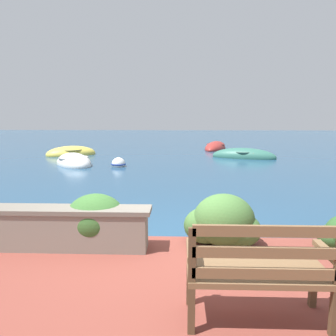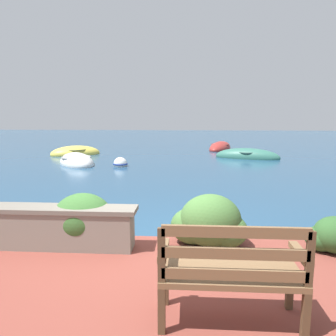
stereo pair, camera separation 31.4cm
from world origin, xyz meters
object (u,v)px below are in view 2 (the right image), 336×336
park_bench (231,271)px  rowboat_outer (220,148)px  rowboat_far (76,153)px  rowboat_mid (247,157)px  mooring_buoy (120,164)px  rowboat_nearest (77,163)px

park_bench → rowboat_outer: size_ratio=0.35×
rowboat_far → rowboat_outer: 8.33m
rowboat_mid → mooring_buoy: 6.09m
rowboat_outer → park_bench: bearing=12.2°
rowboat_far → mooring_buoy: bearing=99.2°
rowboat_mid → rowboat_outer: bearing=120.6°
rowboat_far → mooring_buoy: (3.08, -3.61, 0.02)m
park_bench → mooring_buoy: (-3.07, 10.02, -0.61)m
rowboat_far → rowboat_outer: bearing=172.6°
rowboat_mid → rowboat_far: rowboat_mid is taller
rowboat_nearest → rowboat_mid: rowboat_nearest is taller
mooring_buoy → rowboat_nearest: bearing=169.2°
rowboat_outer → mooring_buoy: size_ratio=5.97×
mooring_buoy → rowboat_far: bearing=130.4°
rowboat_outer → mooring_buoy: bearing=-15.9°
park_bench → rowboat_outer: (1.47, 17.00, -0.64)m
mooring_buoy → rowboat_outer: bearing=57.0°
park_bench → rowboat_far: size_ratio=0.44×
rowboat_nearest → mooring_buoy: rowboat_nearest is taller
park_bench → rowboat_nearest: size_ratio=0.47×
park_bench → mooring_buoy: park_bench is taller
rowboat_mid → rowboat_outer: 4.28m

